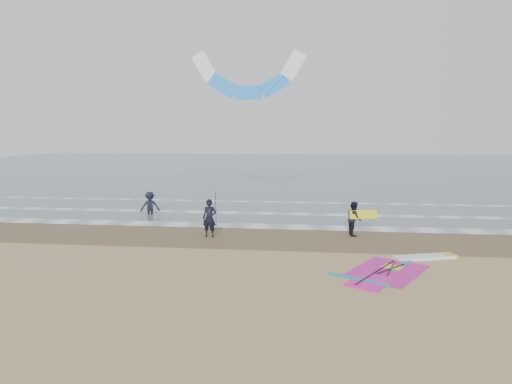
# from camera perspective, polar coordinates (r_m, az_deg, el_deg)

# --- Properties ---
(ground) EXTENTS (120.00, 120.00, 0.00)m
(ground) POSITION_cam_1_polar(r_m,az_deg,el_deg) (15.19, 4.61, -10.81)
(ground) COLOR tan
(ground) RESTS_ON ground
(sea_water) EXTENTS (120.00, 80.00, 0.02)m
(sea_water) POSITION_cam_1_polar(r_m,az_deg,el_deg) (62.61, 6.27, 3.04)
(sea_water) COLOR #47605E
(sea_water) RESTS_ON ground
(wet_sand_band) EXTENTS (120.00, 5.00, 0.01)m
(wet_sand_band) POSITION_cam_1_polar(r_m,az_deg,el_deg) (20.97, 5.23, -5.68)
(wet_sand_band) COLOR brown
(wet_sand_band) RESTS_ON ground
(foam_waterline) EXTENTS (120.00, 9.15, 0.02)m
(foam_waterline) POSITION_cam_1_polar(r_m,az_deg,el_deg) (25.32, 5.51, -3.35)
(foam_waterline) COLOR white
(foam_waterline) RESTS_ON ground
(windsurf_rig) EXTENTS (5.03, 4.76, 0.12)m
(windsurf_rig) POSITION_cam_1_polar(r_m,az_deg,el_deg) (17.05, 17.38, -8.98)
(windsurf_rig) COLOR white
(windsurf_rig) RESTS_ON ground
(person_standing) EXTENTS (0.67, 0.47, 1.75)m
(person_standing) POSITION_cam_1_polar(r_m,az_deg,el_deg) (20.94, -5.84, -3.27)
(person_standing) COLOR black
(person_standing) RESTS_ON ground
(person_walking) EXTENTS (0.72, 0.86, 1.59)m
(person_walking) POSITION_cam_1_polar(r_m,az_deg,el_deg) (21.65, 12.15, -3.26)
(person_walking) COLOR black
(person_walking) RESTS_ON ground
(person_wading) EXTENTS (1.26, 0.98, 1.72)m
(person_wading) POSITION_cam_1_polar(r_m,az_deg,el_deg) (27.04, -13.13, -1.04)
(person_wading) COLOR black
(person_wading) RESTS_ON ground
(held_pole) EXTENTS (0.17, 0.86, 1.82)m
(held_pole) POSITION_cam_1_polar(r_m,az_deg,el_deg) (20.80, -5.05, -2.19)
(held_pole) COLOR black
(held_pole) RESTS_ON ground
(carried_kiteboard) EXTENTS (1.30, 0.51, 0.39)m
(carried_kiteboard) POSITION_cam_1_polar(r_m,az_deg,el_deg) (21.56, 13.25, -2.77)
(carried_kiteboard) COLOR yellow
(carried_kiteboard) RESTS_ON ground
(surf_kite) EXTENTS (8.91, 3.11, 8.60)m
(surf_kite) POSITION_cam_1_polar(r_m,az_deg,el_deg) (28.55, -0.98, 13.93)
(surf_kite) COLOR white
(surf_kite) RESTS_ON ground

